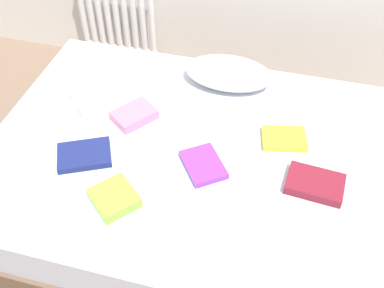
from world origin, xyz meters
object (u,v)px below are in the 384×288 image
textbook_purple (203,165)px  textbook_lime (114,198)px  radiator (116,16)px  textbook_yellow (284,139)px  bed (190,182)px  textbook_pink (134,115)px  textbook_navy (84,155)px  textbook_maroon (315,184)px  textbook_white (88,101)px  pillow (228,73)px

textbook_purple → textbook_lime: bearing=-83.7°
radiator → textbook_yellow: (1.30, -1.03, 0.10)m
bed → textbook_pink: size_ratio=9.62×
bed → radiator: (-0.86, 1.20, 0.17)m
radiator → textbook_navy: bearing=-74.0°
textbook_pink → textbook_yellow: 0.77m
bed → textbook_lime: 0.53m
textbook_maroon → textbook_pink: bearing=171.5°
textbook_pink → textbook_white: (-0.27, 0.04, -0.00)m
textbook_yellow → textbook_purple: bearing=-154.7°
textbook_maroon → radiator: bearing=143.5°
textbook_lime → textbook_yellow: bearing=-9.2°
radiator → pillow: radiator is taller
textbook_maroon → textbook_white: 1.23m
textbook_navy → textbook_yellow: size_ratio=1.16×
textbook_maroon → textbook_navy: 1.07m
bed → textbook_purple: size_ratio=9.10×
radiator → pillow: bearing=-34.8°
textbook_maroon → textbook_yellow: (-0.17, 0.26, -0.01)m
textbook_maroon → bed: bearing=176.5°
bed → textbook_white: (-0.60, 0.17, 0.28)m
bed → textbook_purple: textbook_purple is taller
pillow → textbook_pink: bearing=-134.2°
bed → textbook_white: 0.69m
radiator → textbook_pink: size_ratio=2.73×
radiator → textbook_white: radiator is taller
textbook_purple → textbook_yellow: 0.43m
textbook_yellow → textbook_lime: 0.87m
bed → textbook_yellow: bearing=21.1°
textbook_yellow → textbook_lime: textbook_lime is taller
textbook_yellow → textbook_lime: size_ratio=1.15×
textbook_purple → textbook_white: textbook_white is taller
radiator → textbook_pink: radiator is taller
textbook_maroon → textbook_yellow: 0.31m
radiator → pillow: (0.94, -0.65, 0.15)m
pillow → textbook_lime: (-0.31, -0.94, -0.04)m
textbook_white → textbook_purple: bearing=22.1°
textbook_maroon → textbook_purple: 0.51m
bed → textbook_navy: bearing=-158.2°
textbook_maroon → textbook_lime: textbook_lime is taller
textbook_navy → textbook_yellow: (0.90, 0.35, -0.00)m
bed → radiator: size_ratio=3.52×
radiator → bed: bearing=-54.3°
textbook_purple → pillow: bearing=145.6°
pillow → textbook_navy: pillow is taller
pillow → textbook_pink: 0.58m
textbook_purple → textbook_navy: 0.56m
textbook_yellow → textbook_maroon: bearing=-69.8°
textbook_navy → bed: bearing=-4.1°
radiator → textbook_maroon: bearing=-41.4°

